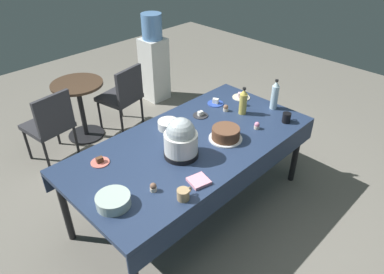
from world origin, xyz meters
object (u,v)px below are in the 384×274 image
(dessert_plate_coral, at_px, (100,162))
(cupcake_lemon, at_px, (243,103))
(coffee_mug_tan, at_px, (183,194))
(dessert_plate_charcoal, at_px, (200,115))
(maroon_chair_right, at_px, (123,94))
(slow_cooker, at_px, (181,139))
(dessert_plate_cream, at_px, (241,96))
(soda_bottle_water, at_px, (275,95))
(water_cooler, at_px, (154,60))
(cupcake_cocoa, at_px, (226,108))
(round_cafe_table, at_px, (80,100))
(frosted_layer_cake, at_px, (226,134))
(soda_bottle_ginger_ale, at_px, (243,102))
(ceramic_snack_bowl, at_px, (168,125))
(potluck_table, at_px, (192,148))
(maroon_chair_left, at_px, (50,123))
(cupcake_berry, at_px, (153,187))
(dessert_plate_cobalt, at_px, (215,103))
(glass_salad_bowl, at_px, (113,201))
(cupcake_vanilla, at_px, (257,126))

(dessert_plate_coral, xyz_separation_m, cupcake_lemon, (1.55, -0.22, 0.02))
(coffee_mug_tan, bearing_deg, dessert_plate_charcoal, 37.77)
(maroon_chair_right, bearing_deg, slow_cooker, -110.07)
(slow_cooker, distance_m, dessert_plate_cream, 1.19)
(cupcake_lemon, bearing_deg, maroon_chair_right, 105.27)
(soda_bottle_water, bearing_deg, water_cooler, 83.22)
(cupcake_cocoa, xyz_separation_m, round_cafe_table, (-0.67, 1.68, -0.28))
(frosted_layer_cake, distance_m, maroon_chair_right, 1.82)
(soda_bottle_ginger_ale, distance_m, round_cafe_table, 2.01)
(soda_bottle_ginger_ale, height_order, coffee_mug_tan, soda_bottle_ginger_ale)
(slow_cooker, xyz_separation_m, ceramic_snack_bowl, (0.21, 0.38, -0.12))
(dessert_plate_charcoal, relative_size, round_cafe_table, 0.20)
(frosted_layer_cake, xyz_separation_m, cupcake_lemon, (0.59, 0.27, -0.02))
(potluck_table, xyz_separation_m, ceramic_snack_bowl, (0.01, 0.31, 0.10))
(dessert_plate_charcoal, distance_m, cupcake_cocoa, 0.27)
(dessert_plate_charcoal, bearing_deg, potluck_table, -145.51)
(cupcake_cocoa, relative_size, maroon_chair_left, 0.08)
(dessert_plate_coral, bearing_deg, cupcake_cocoa, -7.00)
(maroon_chair_right, bearing_deg, coffee_mug_tan, -114.84)
(maroon_chair_left, bearing_deg, cupcake_berry, -92.78)
(soda_bottle_ginger_ale, bearing_deg, cupcake_lemon, 33.55)
(dessert_plate_coral, distance_m, cupcake_berry, 0.56)
(cupcake_cocoa, bearing_deg, water_cooler, 71.23)
(dessert_plate_cobalt, height_order, cupcake_cocoa, cupcake_cocoa)
(potluck_table, relative_size, soda_bottle_ginger_ale, 8.02)
(glass_salad_bowl, bearing_deg, maroon_chair_right, 53.06)
(frosted_layer_cake, distance_m, coffee_mug_tan, 0.82)
(coffee_mug_tan, height_order, round_cafe_table, coffee_mug_tan)
(cupcake_lemon, height_order, coffee_mug_tan, coffee_mug_tan)
(potluck_table, relative_size, cupcake_lemon, 32.59)
(slow_cooker, xyz_separation_m, cupcake_vanilla, (0.76, -0.19, -0.13))
(slow_cooker, distance_m, dessert_plate_coral, 0.66)
(frosted_layer_cake, xyz_separation_m, dessert_plate_cream, (0.71, 0.39, -0.04))
(cupcake_berry, bearing_deg, potluck_table, 20.75)
(dessert_plate_coral, relative_size, water_cooler, 0.12)
(coffee_mug_tan, bearing_deg, dessert_plate_cobalt, 32.60)
(slow_cooker, distance_m, maroon_chair_left, 1.76)
(frosted_layer_cake, distance_m, cupcake_lemon, 0.65)
(water_cooler, bearing_deg, maroon_chair_right, -154.83)
(dessert_plate_coral, relative_size, cupcake_cocoa, 2.20)
(cupcake_berry, bearing_deg, soda_bottle_water, 2.97)
(ceramic_snack_bowl, xyz_separation_m, coffee_mug_tan, (-0.54, -0.76, 0.00))
(soda_bottle_ginger_ale, bearing_deg, water_cooler, 74.51)
(dessert_plate_cream, bearing_deg, cupcake_vanilla, -128.69)
(cupcake_cocoa, height_order, maroon_chair_left, maroon_chair_left)
(soda_bottle_ginger_ale, bearing_deg, maroon_chair_right, 99.89)
(cupcake_berry, xyz_separation_m, water_cooler, (1.88, 2.24, -0.19))
(dessert_plate_charcoal, bearing_deg, coffee_mug_tan, -142.23)
(dessert_plate_cream, bearing_deg, water_cooler, 80.50)
(cupcake_vanilla, distance_m, maroon_chair_left, 2.19)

